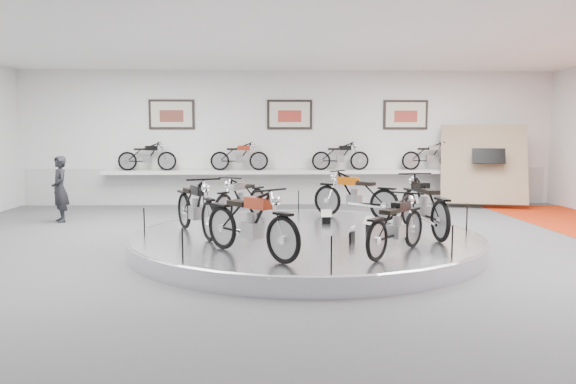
{
  "coord_description": "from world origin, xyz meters",
  "views": [
    {
      "loc": [
        -0.77,
        -9.91,
        2.15
      ],
      "look_at": [
        -0.32,
        0.6,
        1.04
      ],
      "focal_mm": 35.0,
      "sensor_mm": 36.0,
      "label": 1
    }
  ],
  "objects_px": {
    "visitor": "(60,189)",
    "bike_e": "(251,222)",
    "shelf": "(290,172)",
    "bike_c": "(241,198)",
    "bike_b": "(355,195)",
    "bike_f": "(396,224)",
    "display_platform": "(306,241)",
    "bike_a": "(424,204)",
    "bike_d": "(196,206)"
  },
  "relations": [
    {
      "from": "bike_a",
      "to": "shelf",
      "type": "bearing_deg",
      "value": 11.88
    },
    {
      "from": "bike_c",
      "to": "bike_e",
      "type": "xyz_separation_m",
      "value": [
        0.29,
        -3.55,
        0.05
      ]
    },
    {
      "from": "display_platform",
      "to": "shelf",
      "type": "bearing_deg",
      "value": 90.0
    },
    {
      "from": "shelf",
      "to": "bike_e",
      "type": "height_order",
      "value": "bike_e"
    },
    {
      "from": "display_platform",
      "to": "bike_a",
      "type": "height_order",
      "value": "bike_a"
    },
    {
      "from": "bike_d",
      "to": "visitor",
      "type": "bearing_deg",
      "value": -158.51
    },
    {
      "from": "bike_b",
      "to": "bike_f",
      "type": "height_order",
      "value": "bike_b"
    },
    {
      "from": "shelf",
      "to": "bike_c",
      "type": "bearing_deg",
      "value": -104.97
    },
    {
      "from": "bike_f",
      "to": "display_platform",
      "type": "bearing_deg",
      "value": 73.44
    },
    {
      "from": "display_platform",
      "to": "visitor",
      "type": "relative_size",
      "value": 3.99
    },
    {
      "from": "bike_a",
      "to": "bike_e",
      "type": "xyz_separation_m",
      "value": [
        -3.11,
        -1.69,
        -0.03
      ]
    },
    {
      "from": "bike_b",
      "to": "bike_f",
      "type": "bearing_deg",
      "value": 128.71
    },
    {
      "from": "bike_e",
      "to": "visitor",
      "type": "xyz_separation_m",
      "value": [
        -4.73,
        5.36,
        -0.02
      ]
    },
    {
      "from": "shelf",
      "to": "bike_c",
      "type": "distance_m",
      "value": 4.9
    },
    {
      "from": "shelf",
      "to": "bike_a",
      "type": "height_order",
      "value": "bike_a"
    },
    {
      "from": "display_platform",
      "to": "shelf",
      "type": "relative_size",
      "value": 0.58
    },
    {
      "from": "bike_a",
      "to": "visitor",
      "type": "relative_size",
      "value": 1.17
    },
    {
      "from": "shelf",
      "to": "bike_b",
      "type": "height_order",
      "value": "bike_b"
    },
    {
      "from": "bike_b",
      "to": "bike_e",
      "type": "xyz_separation_m",
      "value": [
        -2.18,
        -3.69,
        0.01
      ]
    },
    {
      "from": "bike_a",
      "to": "bike_f",
      "type": "bearing_deg",
      "value": 145.48
    },
    {
      "from": "bike_e",
      "to": "bike_f",
      "type": "height_order",
      "value": "bike_e"
    },
    {
      "from": "bike_c",
      "to": "visitor",
      "type": "distance_m",
      "value": 4.8
    },
    {
      "from": "bike_a",
      "to": "bike_c",
      "type": "relative_size",
      "value": 1.16
    },
    {
      "from": "visitor",
      "to": "bike_b",
      "type": "bearing_deg",
      "value": 43.87
    },
    {
      "from": "bike_b",
      "to": "shelf",
      "type": "bearing_deg",
      "value": -37.27
    },
    {
      "from": "bike_a",
      "to": "bike_d",
      "type": "height_order",
      "value": "bike_a"
    },
    {
      "from": "bike_a",
      "to": "bike_e",
      "type": "bearing_deg",
      "value": 112.42
    },
    {
      "from": "bike_b",
      "to": "visitor",
      "type": "distance_m",
      "value": 7.11
    },
    {
      "from": "bike_e",
      "to": "visitor",
      "type": "bearing_deg",
      "value": -179.7
    },
    {
      "from": "bike_d",
      "to": "visitor",
      "type": "distance_m",
      "value": 5.1
    },
    {
      "from": "shelf",
      "to": "bike_f",
      "type": "distance_m",
      "value": 8.33
    },
    {
      "from": "shelf",
      "to": "bike_e",
      "type": "distance_m",
      "value": 8.33
    },
    {
      "from": "bike_d",
      "to": "bike_f",
      "type": "height_order",
      "value": "bike_d"
    },
    {
      "from": "display_platform",
      "to": "bike_f",
      "type": "distance_m",
      "value": 2.3
    },
    {
      "from": "bike_a",
      "to": "bike_d",
      "type": "relative_size",
      "value": 1.04
    },
    {
      "from": "bike_d",
      "to": "bike_e",
      "type": "xyz_separation_m",
      "value": [
        1.04,
        -1.85,
        -0.01
      ]
    },
    {
      "from": "bike_b",
      "to": "visitor",
      "type": "height_order",
      "value": "visitor"
    },
    {
      "from": "bike_f",
      "to": "bike_e",
      "type": "bearing_deg",
      "value": 130.31
    },
    {
      "from": "bike_c",
      "to": "bike_a",
      "type": "bearing_deg",
      "value": 92.69
    },
    {
      "from": "shelf",
      "to": "bike_f",
      "type": "height_order",
      "value": "bike_f"
    },
    {
      "from": "visitor",
      "to": "bike_e",
      "type": "bearing_deg",
      "value": 8.89
    },
    {
      "from": "bike_f",
      "to": "visitor",
      "type": "xyz_separation_m",
      "value": [
        -6.95,
        5.32,
        0.04
      ]
    },
    {
      "from": "shelf",
      "to": "visitor",
      "type": "distance_m",
      "value": 6.41
    },
    {
      "from": "display_platform",
      "to": "bike_d",
      "type": "height_order",
      "value": "bike_d"
    },
    {
      "from": "visitor",
      "to": "bike_a",
      "type": "bearing_deg",
      "value": 32.37
    },
    {
      "from": "bike_b",
      "to": "bike_f",
      "type": "distance_m",
      "value": 3.65
    },
    {
      "from": "bike_e",
      "to": "bike_f",
      "type": "relative_size",
      "value": 1.14
    },
    {
      "from": "shelf",
      "to": "bike_b",
      "type": "relative_size",
      "value": 6.22
    },
    {
      "from": "shelf",
      "to": "bike_b",
      "type": "xyz_separation_m",
      "value": [
        1.2,
        -4.58,
        -0.18
      ]
    },
    {
      "from": "bike_d",
      "to": "bike_b",
      "type": "bearing_deg",
      "value": 94.86
    }
  ]
}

